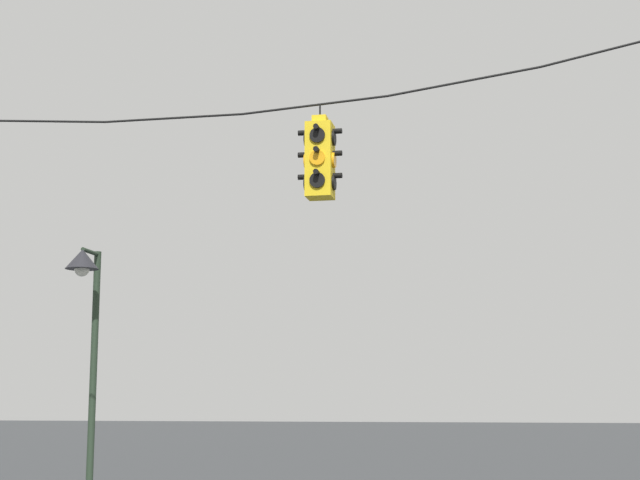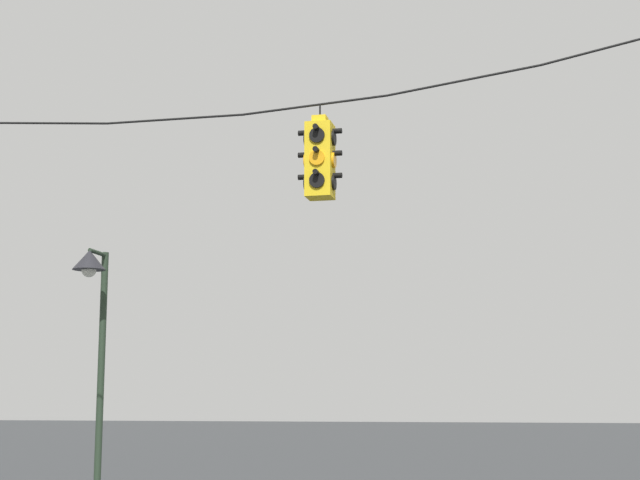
% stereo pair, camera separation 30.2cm
% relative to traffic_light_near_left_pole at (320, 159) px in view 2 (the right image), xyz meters
% --- Properties ---
extents(span_wire, '(13.60, 0.03, 0.81)m').
position_rel_traffic_light_near_left_pole_xyz_m(span_wire, '(-2.02, -0.00, 0.93)').
color(span_wire, black).
extents(traffic_light_near_left_pole, '(0.58, 0.58, 1.24)m').
position_rel_traffic_light_near_left_pole_xyz_m(traffic_light_near_left_pole, '(0.00, 0.00, 0.00)').
color(traffic_light_near_left_pole, yellow).
extents(street_lamp, '(0.56, 0.95, 4.91)m').
position_rel_traffic_light_near_left_pole_xyz_m(street_lamp, '(-4.64, 3.23, -1.58)').
color(street_lamp, '#233323').
rests_on(street_lamp, ground_plane).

